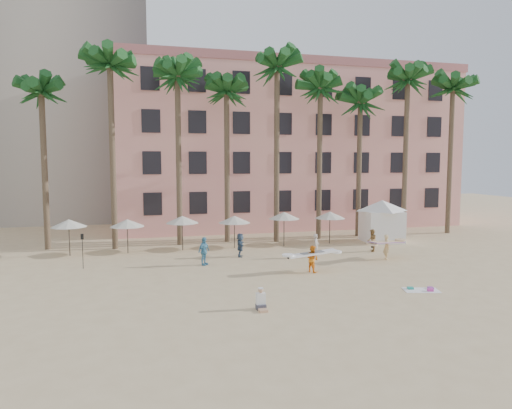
{
  "coord_description": "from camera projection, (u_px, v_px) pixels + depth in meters",
  "views": [
    {
      "loc": [
        -7.96,
        -21.86,
        6.72
      ],
      "look_at": [
        -0.92,
        6.0,
        4.0
      ],
      "focal_mm": 32.0,
      "sensor_mm": 36.0,
      "label": 1
    }
  ],
  "objects": [
    {
      "name": "ground",
      "position": [
        301.0,
        291.0,
        23.67
      ],
      "size": [
        120.0,
        120.0,
        0.0
      ],
      "primitive_type": "plane",
      "color": "#D1B789",
      "rests_on": "ground"
    },
    {
      "name": "pink_hotel",
      "position": [
        281.0,
        150.0,
        49.72
      ],
      "size": [
        35.0,
        14.0,
        16.0
      ],
      "primitive_type": "cube",
      "color": "#FCA999",
      "rests_on": "ground"
    },
    {
      "name": "grey_tower",
      "position": [
        49.0,
        6.0,
        53.6
      ],
      "size": [
        22.0,
        18.0,
        50.0
      ],
      "primitive_type": "cube",
      "color": "#A89E8E",
      "rests_on": "ground"
    },
    {
      "name": "palm_row",
      "position": [
        246.0,
        84.0,
        37.05
      ],
      "size": [
        44.4,
        5.4,
        16.3
      ],
      "color": "brown",
      "rests_on": "ground"
    },
    {
      "name": "umbrella_row",
      "position": [
        209.0,
        219.0,
        34.78
      ],
      "size": [
        22.5,
        2.7,
        2.73
      ],
      "color": "#332B23",
      "rests_on": "ground"
    },
    {
      "name": "cabana",
      "position": [
        382.0,
        217.0,
        38.16
      ],
      "size": [
        5.06,
        5.06,
        3.5
      ],
      "color": "white",
      "rests_on": "ground"
    },
    {
      "name": "beach_towel",
      "position": [
        422.0,
        290.0,
        23.85
      ],
      "size": [
        2.0,
        1.43,
        0.14
      ],
      "color": "white",
      "rests_on": "ground"
    },
    {
      "name": "carrier_yellow",
      "position": [
        387.0,
        245.0,
        31.25
      ],
      "size": [
        3.12,
        1.88,
        1.73
      ],
      "color": "#DEBA7D",
      "rests_on": "ground"
    },
    {
      "name": "carrier_white",
      "position": [
        312.0,
        258.0,
        27.7
      ],
      "size": [
        3.23,
        1.0,
        1.64
      ],
      "color": "orange",
      "rests_on": "ground"
    },
    {
      "name": "beachgoers",
      "position": [
        276.0,
        245.0,
        31.93
      ],
      "size": [
        13.76,
        3.33,
        1.84
      ],
      "color": "#BAAFA4",
      "rests_on": "ground"
    },
    {
      "name": "paddle",
      "position": [
        82.0,
        247.0,
        28.47
      ],
      "size": [
        0.18,
        0.04,
        2.23
      ],
      "color": "black",
      "rests_on": "ground"
    },
    {
      "name": "seated_man",
      "position": [
        261.0,
        302.0,
        20.73
      ],
      "size": [
        0.43,
        0.76,
        0.98
      ],
      "color": "#3F3F4C",
      "rests_on": "ground"
    }
  ]
}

